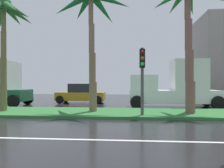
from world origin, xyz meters
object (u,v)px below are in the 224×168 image
(palm_tree_centre_right, at_px, (188,9))
(car_in_traffic_leading, at_px, (81,94))
(palm_tree_centre, at_px, (91,10))
(traffic_signal_median_right, at_px, (142,69))
(box_truck_following, at_px, (175,86))
(palm_tree_centre_left, at_px, (4,17))

(palm_tree_centre_right, distance_m, car_in_traffic_leading, 11.57)
(palm_tree_centre, bearing_deg, car_in_traffic_leading, 106.98)
(traffic_signal_median_right, relative_size, car_in_traffic_leading, 0.80)
(traffic_signal_median_right, bearing_deg, box_truck_following, 63.32)
(palm_tree_centre_left, xyz_separation_m, car_in_traffic_leading, (3.20, 6.97, -4.95))
(palm_tree_centre, xyz_separation_m, traffic_signal_median_right, (2.89, -1.35, -3.51))
(palm_tree_centre_right, bearing_deg, traffic_signal_median_right, -152.95)
(traffic_signal_median_right, distance_m, box_truck_following, 5.87)
(traffic_signal_median_right, bearing_deg, palm_tree_centre_right, 27.05)
(box_truck_following, bearing_deg, traffic_signal_median_right, 63.32)
(palm_tree_centre_left, xyz_separation_m, box_truck_following, (10.83, 3.79, -4.22))
(traffic_signal_median_right, distance_m, car_in_traffic_leading, 9.89)
(palm_tree_centre, relative_size, palm_tree_centre_right, 0.98)
(palm_tree_centre_right, xyz_separation_m, car_in_traffic_leading, (-7.65, 7.01, -5.11))
(palm_tree_centre_left, bearing_deg, car_in_traffic_leading, 65.32)
(palm_tree_centre_left, height_order, traffic_signal_median_right, palm_tree_centre_left)
(palm_tree_centre_right, relative_size, car_in_traffic_leading, 1.74)
(palm_tree_centre, xyz_separation_m, palm_tree_centre_right, (5.51, -0.01, -0.11))
(palm_tree_centre, xyz_separation_m, box_truck_following, (5.49, 3.82, -4.50))
(palm_tree_centre, distance_m, car_in_traffic_leading, 8.99)
(palm_tree_centre_left, xyz_separation_m, traffic_signal_median_right, (8.23, -1.37, -3.24))
(palm_tree_centre_right, distance_m, traffic_signal_median_right, 4.50)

